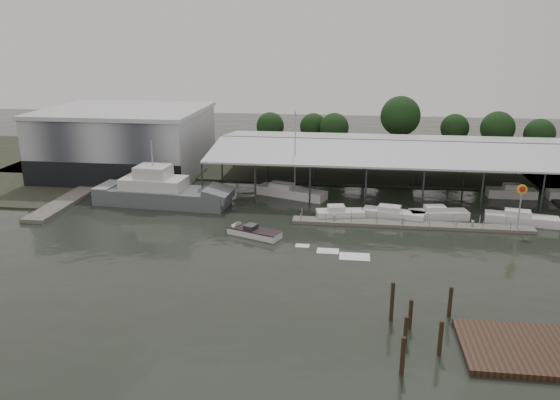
# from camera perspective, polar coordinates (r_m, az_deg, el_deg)

# --- Properties ---
(ground) EXTENTS (200.00, 200.00, 0.00)m
(ground) POSITION_cam_1_polar(r_m,az_deg,el_deg) (57.09, -0.70, -5.50)
(ground) COLOR black
(ground) RESTS_ON ground
(land_strip_far) EXTENTS (140.00, 30.00, 0.30)m
(land_strip_far) POSITION_cam_1_polar(r_m,az_deg,el_deg) (96.96, 2.80, 4.08)
(land_strip_far) COLOR #333629
(land_strip_far) RESTS_ON ground
(land_strip_west) EXTENTS (20.00, 40.00, 0.30)m
(land_strip_west) POSITION_cam_1_polar(r_m,az_deg,el_deg) (97.39, -22.03, 2.89)
(land_strip_west) COLOR #333629
(land_strip_west) RESTS_ON ground
(storage_warehouse) EXTENTS (24.50, 20.50, 10.50)m
(storage_warehouse) POSITION_cam_1_polar(r_m,az_deg,el_deg) (90.99, -15.77, 5.93)
(storage_warehouse) COLOR #AEB3B9
(storage_warehouse) RESTS_ON ground
(covered_boat_shed) EXTENTS (58.24, 24.00, 6.96)m
(covered_boat_shed) POSITION_cam_1_polar(r_m,az_deg,el_deg) (82.26, 13.98, 5.53)
(covered_boat_shed) COLOR silver
(covered_boat_shed) RESTS_ON ground
(trawler_dock) EXTENTS (3.00, 18.00, 0.50)m
(trawler_dock) POSITION_cam_1_polar(r_m,az_deg,el_deg) (79.09, -21.23, 0.00)
(trawler_dock) COLOR slate
(trawler_dock) RESTS_ON ground
(floating_dock) EXTENTS (28.00, 2.00, 1.40)m
(floating_dock) POSITION_cam_1_polar(r_m,az_deg,el_deg) (66.29, 13.50, -2.53)
(floating_dock) COLOR slate
(floating_dock) RESTS_ON ground
(shell_fuel_sign) EXTENTS (1.10, 0.18, 5.55)m
(shell_fuel_sign) POSITION_cam_1_polar(r_m,az_deg,el_deg) (67.59, 23.88, 0.15)
(shell_fuel_sign) COLOR #999C9F
(shell_fuel_sign) RESTS_ON ground
(grey_trawler) EXTENTS (18.67, 6.43, 8.84)m
(grey_trawler) POSITION_cam_1_polar(r_m,az_deg,el_deg) (74.03, -12.12, 0.76)
(grey_trawler) COLOR #575C61
(grey_trawler) RESTS_ON ground
(white_sailboat) EXTENTS (10.21, 6.02, 12.13)m
(white_sailboat) POSITION_cam_1_polar(r_m,az_deg,el_deg) (75.98, 1.10, 0.83)
(white_sailboat) COLOR silver
(white_sailboat) RESTS_ON ground
(speedboat_underway) EXTENTS (17.04, 8.17, 2.00)m
(speedboat_underway) POSITION_cam_1_polar(r_m,az_deg,el_deg) (61.78, -3.14, -3.33)
(speedboat_underway) COLOR silver
(speedboat_underway) RESTS_ON ground
(moored_cruiser_0) EXTENTS (6.11, 3.27, 1.70)m
(moored_cruiser_0) POSITION_cam_1_polar(r_m,az_deg,el_deg) (67.43, 6.24, -1.43)
(moored_cruiser_0) COLOR silver
(moored_cruiser_0) RESTS_ON ground
(moored_cruiser_1) EXTENTS (7.78, 3.92, 1.70)m
(moored_cruiser_1) POSITION_cam_1_polar(r_m,az_deg,el_deg) (68.34, 11.69, -1.44)
(moored_cruiser_1) COLOR silver
(moored_cruiser_1) RESTS_ON ground
(moored_cruiser_2) EXTENTS (7.32, 3.33, 1.70)m
(moored_cruiser_2) POSITION_cam_1_polar(r_m,az_deg,el_deg) (69.69, 16.19, -1.41)
(moored_cruiser_2) COLOR silver
(moored_cruiser_2) RESTS_ON ground
(moored_cruiser_3) EXTENTS (8.52, 3.76, 1.70)m
(moored_cruiser_3) POSITION_cam_1_polar(r_m,az_deg,el_deg) (71.38, 23.86, -1.79)
(moored_cruiser_3) COLOR silver
(moored_cruiser_3) RESTS_ON ground
(mooring_pilings) EXTENTS (5.00, 8.80, 3.86)m
(mooring_pilings) POSITION_cam_1_polar(r_m,az_deg,el_deg) (42.97, 14.04, -12.58)
(mooring_pilings) COLOR #2F2117
(mooring_pilings) RESTS_ON ground
(horizon_tree_line) EXTENTS (68.80, 10.19, 10.92)m
(horizon_tree_line) POSITION_cam_1_polar(r_m,az_deg,el_deg) (102.98, 15.61, 7.44)
(horizon_tree_line) COLOR #312216
(horizon_tree_line) RESTS_ON ground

